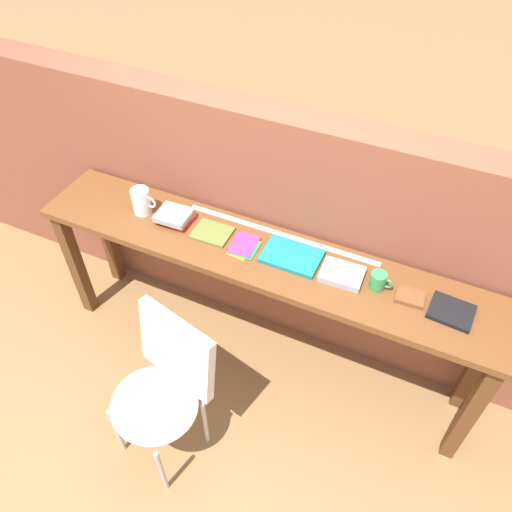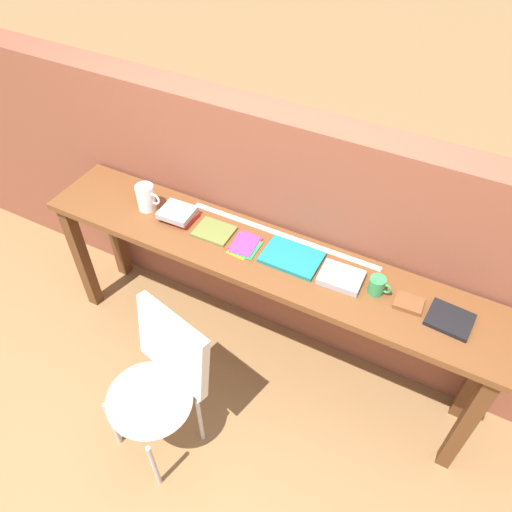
# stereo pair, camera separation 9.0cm
# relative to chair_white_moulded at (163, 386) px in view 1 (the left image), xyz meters

# --- Properties ---
(ground_plane) EXTENTS (40.00, 40.00, 0.00)m
(ground_plane) POSITION_rel_chair_white_moulded_xyz_m (0.19, 0.40, -0.53)
(ground_plane) COLOR olive
(brick_wall_back) EXTENTS (6.00, 0.20, 1.49)m
(brick_wall_back) POSITION_rel_chair_white_moulded_xyz_m (0.19, 1.04, 0.22)
(brick_wall_back) COLOR brown
(brick_wall_back) RESTS_ON ground
(sideboard) EXTENTS (2.50, 0.44, 0.88)m
(sideboard) POSITION_rel_chair_white_moulded_xyz_m (0.19, 0.70, 0.21)
(sideboard) COLOR brown
(sideboard) RESTS_ON ground
(chair_white_moulded) EXTENTS (0.53, 0.54, 0.89)m
(chair_white_moulded) POSITION_rel_chair_white_moulded_xyz_m (0.00, 0.00, 0.00)
(chair_white_moulded) COLOR silver
(chair_white_moulded) RESTS_ON ground
(pitcher_white) EXTENTS (0.14, 0.10, 0.18)m
(pitcher_white) POSITION_rel_chair_white_moulded_xyz_m (-0.52, 0.72, 0.43)
(pitcher_white) COLOR white
(pitcher_white) RESTS_ON sideboard
(book_stack_leftmost) EXTENTS (0.19, 0.16, 0.06)m
(book_stack_leftmost) POSITION_rel_chair_white_moulded_xyz_m (-0.32, 0.73, 0.39)
(book_stack_leftmost) COLOR red
(book_stack_leftmost) RESTS_ON sideboard
(magazine_cycling) EXTENTS (0.20, 0.17, 0.01)m
(magazine_cycling) POSITION_rel_chair_white_moulded_xyz_m (-0.09, 0.72, 0.36)
(magazine_cycling) COLOR olive
(magazine_cycling) RESTS_ON sideboard
(pamphlet_pile_colourful) EXTENTS (0.15, 0.19, 0.01)m
(pamphlet_pile_colourful) POSITION_rel_chair_white_moulded_xyz_m (0.10, 0.71, 0.36)
(pamphlet_pile_colourful) COLOR yellow
(pamphlet_pile_colourful) RESTS_ON sideboard
(book_open_centre) EXTENTS (0.29, 0.20, 0.02)m
(book_open_centre) POSITION_rel_chair_white_moulded_xyz_m (0.35, 0.74, 0.36)
(book_open_centre) COLOR #19757A
(book_open_centre) RESTS_ON sideboard
(book_grey_hardcover) EXTENTS (0.21, 0.16, 0.03)m
(book_grey_hardcover) POSITION_rel_chair_white_moulded_xyz_m (0.62, 0.72, 0.37)
(book_grey_hardcover) COLOR #9E9EA3
(book_grey_hardcover) RESTS_ON sideboard
(mug) EXTENTS (0.11, 0.08, 0.09)m
(mug) POSITION_rel_chair_white_moulded_xyz_m (0.80, 0.72, 0.40)
(mug) COLOR #338C4C
(mug) RESTS_ON sideboard
(leather_journal_brown) EXTENTS (0.14, 0.11, 0.02)m
(leather_journal_brown) POSITION_rel_chair_white_moulded_xyz_m (0.95, 0.72, 0.37)
(leather_journal_brown) COLOR brown
(leather_journal_brown) RESTS_ON sideboard
(book_repair_rightmost) EXTENTS (0.21, 0.18, 0.02)m
(book_repair_rightmost) POSITION_rel_chair_white_moulded_xyz_m (1.14, 0.71, 0.36)
(book_repair_rightmost) COLOR black
(book_repair_rightmost) RESTS_ON sideboard
(ruler_metal_back_edge) EXTENTS (1.08, 0.03, 0.00)m
(ruler_metal_back_edge) POSITION_rel_chair_white_moulded_xyz_m (0.24, 0.87, 0.35)
(ruler_metal_back_edge) COLOR silver
(ruler_metal_back_edge) RESTS_ON sideboard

